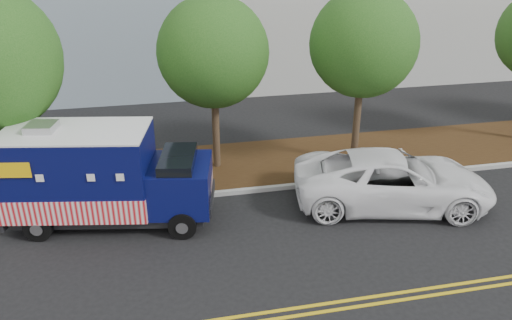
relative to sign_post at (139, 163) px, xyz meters
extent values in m
plane|color=black|center=(1.13, -1.92, -1.20)|extent=(120.00, 120.00, 0.00)
cube|color=#9E9E99|center=(1.13, -0.52, -1.12)|extent=(120.00, 0.18, 0.15)
cube|color=black|center=(1.13, 1.58, -1.12)|extent=(120.00, 4.00, 0.15)
cylinder|color=#38281C|center=(-4.16, 0.77, 0.54)|extent=(0.26, 0.26, 3.48)
cylinder|color=#38281C|center=(2.74, 1.54, 0.50)|extent=(0.26, 0.26, 3.40)
sphere|color=#1A4D15|center=(2.74, 1.54, 3.15)|extent=(3.78, 3.78, 3.78)
cylinder|color=#38281C|center=(7.82, 0.86, 0.61)|extent=(0.26, 0.26, 3.63)
sphere|color=#1A4D15|center=(7.82, 0.86, 3.35)|extent=(3.71, 3.71, 3.71)
cube|color=#473828|center=(0.00, 0.00, 0.00)|extent=(0.06, 0.06, 2.40)
cube|color=black|center=(-0.77, -1.47, -0.79)|extent=(5.67, 2.81, 0.27)
cube|color=#090D44|center=(-1.63, -1.31, 0.54)|extent=(4.41, 2.94, 2.32)
cube|color=red|center=(-1.63, -1.31, -0.28)|extent=(4.46, 3.00, 0.73)
cube|color=white|center=(-1.63, -1.31, 1.72)|extent=(4.41, 2.94, 0.06)
cube|color=#B7B7BA|center=(-2.48, -1.14, 1.85)|extent=(0.90, 0.90, 0.21)
cube|color=#090D44|center=(1.23, -1.84, 0.01)|extent=(2.10, 2.37, 1.36)
cube|color=black|center=(1.18, -1.83, 0.66)|extent=(1.30, 2.03, 0.63)
cube|color=black|center=(2.10, -2.01, -0.44)|extent=(0.43, 1.92, 0.29)
cube|color=black|center=(-3.67, -0.92, -0.76)|extent=(0.57, 2.17, 0.27)
cube|color=#B7B7BA|center=(-3.64, -0.93, 0.59)|extent=(0.36, 1.72, 1.84)
cube|color=#B7B7BA|center=(-1.13, -0.23, 0.59)|extent=(1.72, 0.36, 1.07)
cube|color=yellow|center=(-3.27, -2.17, 1.08)|extent=(1.15, 0.23, 0.44)
cube|color=yellow|center=(-2.84, 0.09, 1.08)|extent=(1.15, 0.23, 0.44)
cylinder|color=black|center=(1.14, -2.83, -0.79)|extent=(0.85, 0.42, 0.81)
cylinder|color=black|center=(1.51, -0.89, -0.79)|extent=(0.85, 0.42, 0.81)
cylinder|color=black|center=(-2.86, -2.08, -0.79)|extent=(0.85, 0.42, 0.81)
cylinder|color=black|center=(-2.49, -0.14, -0.79)|extent=(0.85, 0.42, 0.81)
imported|color=white|center=(7.84, -2.22, -0.34)|extent=(6.70, 4.20, 1.73)
camera|label=1|loc=(0.66, -15.14, 6.75)|focal=35.00mm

